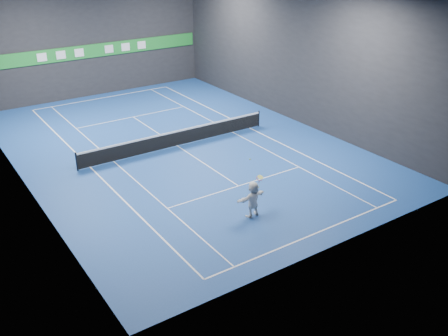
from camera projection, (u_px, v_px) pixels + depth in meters
ground at (177, 146)px, 30.30m from camera, size 26.00×26.00×0.00m
wall_back at (92, 37)px, 38.14m from camera, size 18.00×0.10×9.00m
wall_front at (342, 146)px, 18.63m from camera, size 18.00×0.10×9.00m
wall_left at (9, 100)px, 23.84m from camera, size 0.10×26.00×9.00m
wall_right at (294, 54)px, 32.93m from camera, size 0.10×26.00×9.00m
baseline_near at (313, 235)px, 21.38m from camera, size 10.98×0.08×0.01m
baseline_far at (104, 98)px, 39.22m from camera, size 10.98×0.08×0.01m
sideline_doubles_left at (90, 167)px, 27.53m from camera, size 0.08×23.78×0.01m
sideline_doubles_right at (250, 128)px, 33.07m from camera, size 0.08×23.78×0.01m
sideline_singles_left at (114, 162)px, 28.22m from camera, size 0.06×23.78×0.01m
sideline_singles_right at (233, 132)px, 32.38m from camera, size 0.06×23.78×0.01m
service_line_near at (239, 186)px, 25.50m from camera, size 8.23×0.06×0.01m
service_line_far at (133, 117)px, 35.10m from camera, size 8.23×0.06×0.01m
center_service_line at (177, 146)px, 30.30m from camera, size 0.06×12.80×0.01m
player at (253, 199)px, 22.46m from camera, size 1.65×0.69×1.72m
tennis_ball at (250, 159)px, 21.49m from camera, size 0.07×0.07×0.07m
tennis_net at (177, 138)px, 30.07m from camera, size 12.50×0.10×1.07m
sponsor_banner at (94, 51)px, 38.52m from camera, size 17.64×0.11×1.00m
tennis_racket at (259, 180)px, 22.31m from camera, size 0.46×0.41×0.72m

